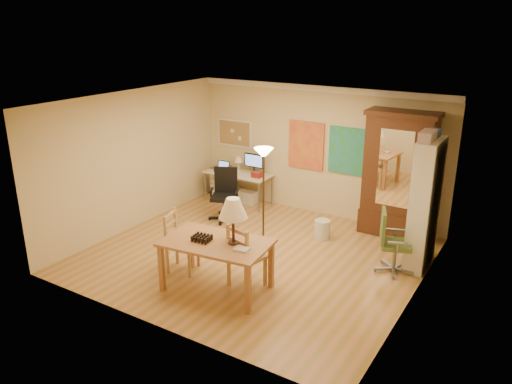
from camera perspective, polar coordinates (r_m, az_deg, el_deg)
The scene contains 16 objects.
floor at distance 8.86m, azimuth -0.24°, elevation -7.27°, with size 5.50×5.50×0.00m, color olive.
crown_molding at distance 10.19m, azimuth 7.23°, elevation 11.65°, with size 5.50×0.08×0.12m, color white.
corkboard at distance 11.39m, azimuth -2.44°, elevation 6.74°, with size 0.90×0.04×0.62m, color #A7814E.
art_panel_left at distance 10.52m, azimuth 5.75°, elevation 5.34°, with size 0.80×0.04×1.00m, color gold.
art_panel_right at distance 10.17m, azimuth 10.31°, elevation 4.65°, with size 0.75×0.04×0.95m, color teal.
dining_table at distance 7.42m, azimuth -3.90°, elevation -4.66°, with size 1.70×1.13×1.51m.
ladder_chair_back at distance 7.71m, azimuth -1.24°, elevation -7.54°, with size 0.57×0.55×1.02m.
ladder_chair_left at distance 8.28m, azimuth -8.63°, elevation -5.86°, with size 0.57×0.58×1.01m.
torchiere_lamp at distance 8.65m, azimuth 0.87°, elevation 2.68°, with size 0.34×0.34×1.86m.
computer_desk at distance 11.24m, azimuth -1.83°, elevation 0.88°, with size 1.52×0.67×1.15m.
office_chair_black at distance 10.32m, azimuth -3.60°, elevation -1.64°, with size 0.66×0.66×1.08m.
office_chair_green at distance 8.52m, azimuth 15.31°, elevation -7.01°, with size 0.65×0.65×1.06m.
drawer_cart at distance 11.66m, azimuth -3.99°, elevation 1.21°, with size 0.36×0.43×0.72m.
armoire at distance 9.73m, azimuth 15.86°, elevation 1.05°, with size 1.30×0.62×2.39m.
bookshelf at distance 8.57m, azimuth 18.71°, elevation -1.43°, with size 0.33×0.87×2.17m.
wastebin at distance 9.52m, azimuth 7.57°, elevation -4.27°, with size 0.30×0.30×0.37m, color silver.
Camera 1 is at (4.20, -6.73, 3.94)m, focal length 35.00 mm.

